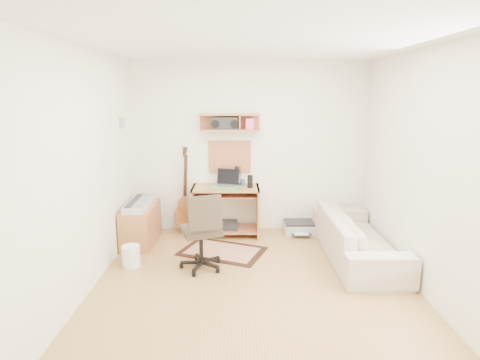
{
  "coord_description": "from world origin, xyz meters",
  "views": [
    {
      "loc": [
        -0.18,
        -4.09,
        2.11
      ],
      "look_at": [
        -0.15,
        1.05,
        1.0
      ],
      "focal_mm": 29.85,
      "sensor_mm": 36.0,
      "label": 1
    }
  ],
  "objects_px": {
    "desk": "(226,211)",
    "cabinet": "(141,224)",
    "sofa": "(358,229)",
    "printer": "(299,228)",
    "task_chair": "(201,230)"
  },
  "relations": [
    {
      "from": "task_chair",
      "to": "cabinet",
      "type": "relative_size",
      "value": 1.09
    },
    {
      "from": "sofa",
      "to": "printer",
      "type": "bearing_deg",
      "value": 32.51
    },
    {
      "from": "cabinet",
      "to": "printer",
      "type": "height_order",
      "value": "cabinet"
    },
    {
      "from": "task_chair",
      "to": "printer",
      "type": "xyz_separation_m",
      "value": [
        1.4,
        1.27,
        -0.4
      ]
    },
    {
      "from": "sofa",
      "to": "cabinet",
      "type": "bearing_deg",
      "value": 79.14
    },
    {
      "from": "desk",
      "to": "cabinet",
      "type": "relative_size",
      "value": 1.11
    },
    {
      "from": "desk",
      "to": "printer",
      "type": "distance_m",
      "value": 1.17
    },
    {
      "from": "task_chair",
      "to": "printer",
      "type": "height_order",
      "value": "task_chair"
    },
    {
      "from": "desk",
      "to": "sofa",
      "type": "bearing_deg",
      "value": -27.29
    },
    {
      "from": "cabinet",
      "to": "printer",
      "type": "xyz_separation_m",
      "value": [
        2.35,
        0.39,
        -0.19
      ]
    },
    {
      "from": "task_chair",
      "to": "cabinet",
      "type": "xyz_separation_m",
      "value": [
        -0.95,
        0.88,
        -0.21
      ]
    },
    {
      "from": "cabinet",
      "to": "sofa",
      "type": "bearing_deg",
      "value": -10.86
    },
    {
      "from": "task_chair",
      "to": "sofa",
      "type": "distance_m",
      "value": 2.03
    },
    {
      "from": "desk",
      "to": "sofa",
      "type": "xyz_separation_m",
      "value": [
        1.74,
        -0.9,
        0.02
      ]
    },
    {
      "from": "sofa",
      "to": "task_chair",
      "type": "bearing_deg",
      "value": 98.81
    }
  ]
}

